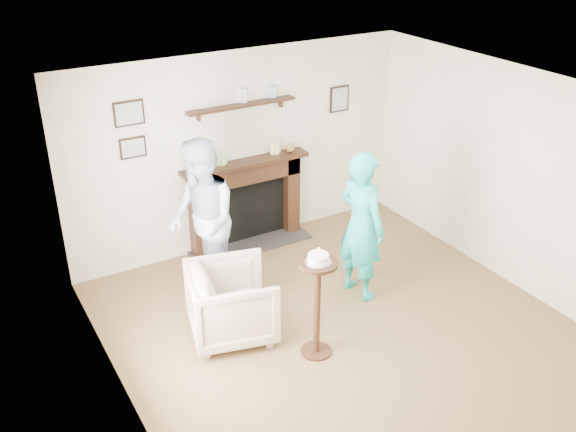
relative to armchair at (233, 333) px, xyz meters
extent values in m
plane|color=brown|center=(1.02, -0.72, 0.00)|extent=(5.00, 5.00, 0.00)
cube|color=beige|center=(1.02, 1.78, 1.25)|extent=(4.50, 0.04, 2.50)
cube|color=beige|center=(-1.23, -0.72, 1.25)|extent=(0.04, 5.00, 2.50)
cube|color=beige|center=(3.27, -0.72, 1.25)|extent=(0.04, 5.00, 2.50)
cube|color=white|center=(1.02, -0.72, 2.50)|extent=(4.50, 5.00, 0.04)
cube|color=black|center=(0.36, 1.68, 0.55)|extent=(0.18, 0.20, 1.10)
cube|color=black|center=(1.68, 1.68, 0.55)|extent=(0.18, 0.20, 1.10)
cube|color=black|center=(1.02, 1.68, 0.98)|extent=(1.50, 0.20, 0.24)
cube|color=black|center=(1.02, 1.75, 0.43)|extent=(1.14, 0.06, 0.86)
cube|color=#2C2927|center=(1.02, 1.56, 0.01)|extent=(1.60, 0.44, 0.03)
cube|color=black|center=(1.02, 1.65, 1.12)|extent=(1.68, 0.26, 0.05)
cube|color=black|center=(1.02, 1.71, 1.85)|extent=(1.40, 0.15, 0.03)
cube|color=black|center=(-0.33, 1.77, 1.95)|extent=(0.34, 0.03, 0.28)
cube|color=black|center=(-0.33, 1.77, 1.55)|extent=(0.30, 0.03, 0.24)
cube|color=black|center=(2.47, 1.77, 1.70)|extent=(0.28, 0.03, 0.34)
cube|color=black|center=(0.40, 1.65, 1.26)|extent=(0.16, 0.09, 0.22)
cylinder|color=beige|center=(0.40, 1.61, 1.27)|extent=(0.11, 0.01, 0.11)
sphere|color=green|center=(1.66, 1.65, 1.21)|extent=(0.12, 0.12, 0.12)
imported|color=tan|center=(0.00, 0.00, 0.00)|extent=(1.02, 1.01, 0.77)
imported|color=#A3AECB|center=(0.07, 0.85, 0.00)|extent=(0.83, 0.99, 1.84)
imported|color=teal|center=(1.58, -0.02, 0.00)|extent=(0.51, 0.69, 1.72)
cylinder|color=black|center=(0.58, -0.69, 0.01)|extent=(0.31, 0.31, 0.02)
cylinder|color=black|center=(0.58, -0.69, 0.52)|extent=(0.07, 0.07, 0.99)
cylinder|color=black|center=(0.58, -0.69, 1.03)|extent=(0.37, 0.37, 0.03)
cylinder|color=silver|center=(0.58, -0.69, 1.05)|extent=(0.25, 0.25, 0.01)
cylinder|color=silver|center=(0.58, -0.69, 1.09)|extent=(0.20, 0.20, 0.07)
cylinder|color=#F6DC9B|center=(0.58, -0.69, 1.15)|extent=(0.01, 0.01, 0.06)
sphere|color=orange|center=(0.58, -0.69, 1.19)|extent=(0.02, 0.02, 0.02)
camera|label=1|loc=(-2.23, -4.98, 4.10)|focal=40.00mm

